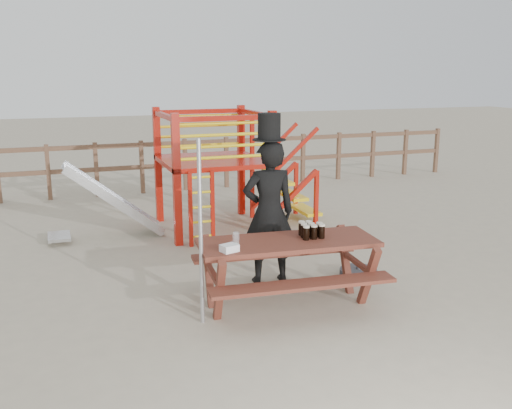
% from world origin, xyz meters
% --- Properties ---
extents(ground, '(60.00, 60.00, 0.00)m').
position_xyz_m(ground, '(0.00, 0.00, 0.00)').
color(ground, tan).
rests_on(ground, ground).
extents(back_fence, '(15.09, 0.09, 1.20)m').
position_xyz_m(back_fence, '(0.00, 7.00, 0.74)').
color(back_fence, brown).
rests_on(back_fence, ground).
extents(playground_fort, '(4.71, 1.84, 2.10)m').
position_xyz_m(playground_fort, '(0.12, 3.58, 1.07)').
color(playground_fort, '#AC170B').
rests_on(playground_fort, ground).
extents(picnic_table, '(2.20, 1.62, 0.81)m').
position_xyz_m(picnic_table, '(0.09, -0.00, 0.51)').
color(picnic_table, brown).
rests_on(picnic_table, ground).
extents(man_with_hat, '(0.73, 0.52, 2.22)m').
position_xyz_m(man_with_hat, '(0.17, 0.80, 0.99)').
color(man_with_hat, black).
rests_on(man_with_hat, ground).
extents(metal_pole, '(0.05, 0.05, 2.05)m').
position_xyz_m(metal_pole, '(-0.98, -0.14, 1.03)').
color(metal_pole, '#B2B2B7').
rests_on(metal_pole, ground).
extents(parasol_base, '(0.50, 0.50, 0.21)m').
position_xyz_m(parasol_base, '(1.37, 0.52, 0.06)').
color(parasol_base, '#36363B').
rests_on(parasol_base, ground).
extents(paper_bag, '(0.21, 0.19, 0.08)m').
position_xyz_m(paper_bag, '(-0.67, -0.18, 0.85)').
color(paper_bag, white).
rests_on(paper_bag, picnic_table).
extents(stout_pints, '(0.29, 0.28, 0.17)m').
position_xyz_m(stout_pints, '(0.40, 0.02, 0.89)').
color(stout_pints, black).
rests_on(stout_pints, picnic_table).
extents(empty_glasses, '(0.08, 0.08, 0.15)m').
position_xyz_m(empty_glasses, '(-0.54, 0.01, 0.87)').
color(empty_glasses, silver).
rests_on(empty_glasses, picnic_table).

